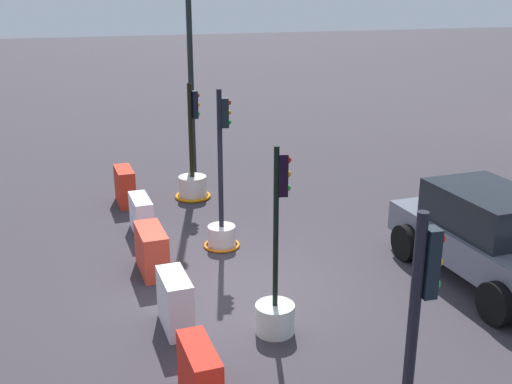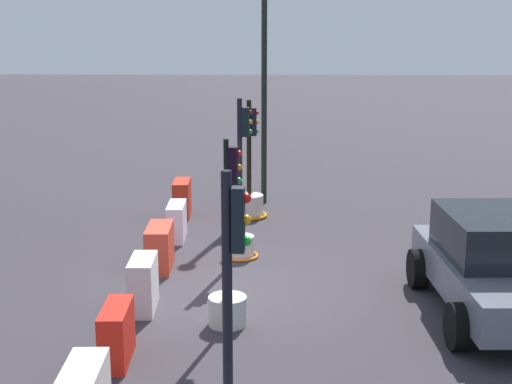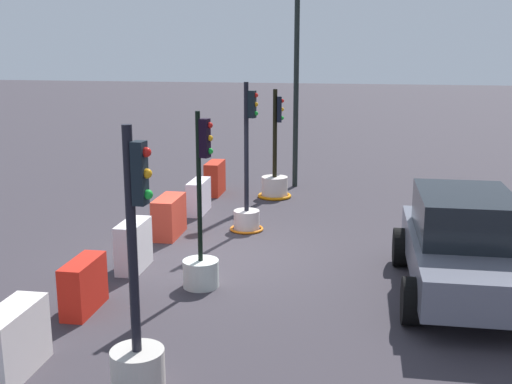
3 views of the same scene
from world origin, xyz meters
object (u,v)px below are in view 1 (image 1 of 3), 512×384
construction_barrier_0 (125,186)px  construction_barrier_2 (152,251)px  traffic_light_2 (276,301)px  car_grey_saloon (490,236)px  construction_barrier_3 (175,302)px  construction_barrier_1 (141,215)px  construction_barrier_4 (200,375)px  street_lamp_post (190,39)px  traffic_light_0 (193,181)px  traffic_light_1 (222,220)px

construction_barrier_0 → construction_barrier_2: (4.05, 0.06, -0.02)m
traffic_light_2 → car_grey_saloon: (-0.57, 4.32, 0.31)m
construction_barrier_0 → construction_barrier_3: construction_barrier_0 is taller
construction_barrier_1 → construction_barrier_3: construction_barrier_3 is taller
traffic_light_2 → construction_barrier_4: traffic_light_2 is taller
construction_barrier_2 → street_lamp_post: (-5.49, 1.99, 3.41)m
traffic_light_0 → street_lamp_post: (-1.49, 0.35, 3.39)m
traffic_light_1 → construction_barrier_2: traffic_light_1 is taller
traffic_light_2 → construction_barrier_0: 6.97m
construction_barrier_1 → traffic_light_1: bearing=49.7°
traffic_light_0 → construction_barrier_1: bearing=-38.4°
construction_barrier_1 → street_lamp_post: size_ratio=0.17×
construction_barrier_0 → car_grey_saloon: size_ratio=0.24×
car_grey_saloon → street_lamp_post: (-7.66, -3.85, 2.99)m
construction_barrier_0 → construction_barrier_2: size_ratio=0.90×
construction_barrier_1 → construction_barrier_4: (6.09, -0.06, 0.00)m
traffic_light_1 → construction_barrier_1: traffic_light_1 is taller
traffic_light_1 → car_grey_saloon: 5.18m
traffic_light_2 → construction_barrier_4: size_ratio=2.91×
construction_barrier_3 → street_lamp_post: street_lamp_post is taller
traffic_light_0 → construction_barrier_0: size_ratio=2.83×
car_grey_saloon → street_lamp_post: bearing=-153.3°
construction_barrier_0 → traffic_light_1: bearing=26.2°
construction_barrier_1 → construction_barrier_3: size_ratio=1.11×
construction_barrier_2 → traffic_light_0: bearing=157.7°
construction_barrier_2 → street_lamp_post: size_ratio=0.18×
traffic_light_2 → street_lamp_post: street_lamp_post is taller
traffic_light_0 → construction_barrier_0: traffic_light_0 is taller
construction_barrier_0 → construction_barrier_3: 6.19m
traffic_light_1 → traffic_light_0: bearing=178.6°
traffic_light_2 → construction_barrier_3: traffic_light_2 is taller
traffic_light_1 → construction_barrier_4: size_ratio=3.18×
traffic_light_1 → construction_barrier_4: traffic_light_1 is taller
construction_barrier_0 → street_lamp_post: size_ratio=0.16×
traffic_light_1 → construction_barrier_3: bearing=-27.6°
construction_barrier_0 → car_grey_saloon: car_grey_saloon is taller
traffic_light_2 → construction_barrier_2: traffic_light_2 is taller
construction_barrier_3 → construction_barrier_4: 1.93m
traffic_light_2 → construction_barrier_4: (1.33, -1.50, -0.13)m
traffic_light_2 → construction_barrier_2: size_ratio=2.62×
traffic_light_2 → car_grey_saloon: size_ratio=0.70×
construction_barrier_3 → traffic_light_1: bearing=152.4°
construction_barrier_0 → construction_barrier_1: size_ratio=0.96×
street_lamp_post → traffic_light_1: bearing=-5.1°
traffic_light_1 → construction_barrier_1: bearing=-130.3°
traffic_light_0 → construction_barrier_4: 8.24m
construction_barrier_3 → street_lamp_post: (-7.64, 1.94, 3.39)m
traffic_light_0 → street_lamp_post: 3.72m
traffic_light_1 → traffic_light_2: size_ratio=1.09×
construction_barrier_4 → car_grey_saloon: size_ratio=0.24×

